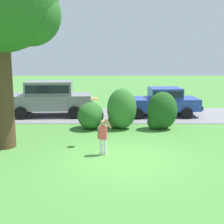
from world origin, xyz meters
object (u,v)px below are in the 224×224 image
child_thrower (103,134)px  parked_suv (49,97)px  parked_sedan (160,101)px  frisbee (94,98)px

child_thrower → parked_suv: bearing=115.0°
parked_suv → child_thrower: (3.12, -6.71, -0.36)m
parked_sedan → parked_suv: bearing=-179.7°
child_thrower → frisbee: 1.61m
parked_sedan → child_thrower: (-2.99, -6.74, -0.13)m
parked_suv → frisbee: parked_suv is taller
child_thrower → frisbee: frisbee is taller
parked_sedan → frisbee: 6.57m
parked_suv → child_thrower: bearing=-65.0°
parked_sedan → frisbee: size_ratio=15.67×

